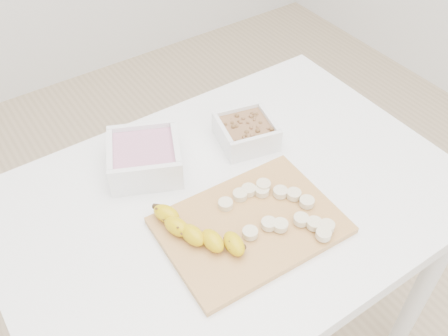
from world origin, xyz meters
TOP-DOWN VIEW (x-y plane):
  - table at (0.00, 0.00)m, footprint 1.00×0.70m
  - bowl_yogurt at (-0.11, 0.18)m, footprint 0.21×0.21m
  - bowl_granola at (0.13, 0.13)m, footprint 0.15×0.15m
  - cutting_board at (-0.02, -0.09)m, footprint 0.37×0.27m
  - banana at (-0.12, -0.07)m, footprint 0.11×0.21m
  - banana_slices at (0.05, -0.10)m, footprint 0.18×0.21m

SIDE VIEW (x-z plane):
  - table at x=0.00m, z-range 0.28..1.03m
  - cutting_board at x=-0.02m, z-range 0.75..0.76m
  - banana_slices at x=0.05m, z-range 0.76..0.78m
  - bowl_granola at x=0.13m, z-range 0.75..0.81m
  - banana at x=-0.12m, z-range 0.77..0.80m
  - bowl_yogurt at x=-0.11m, z-range 0.75..0.82m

